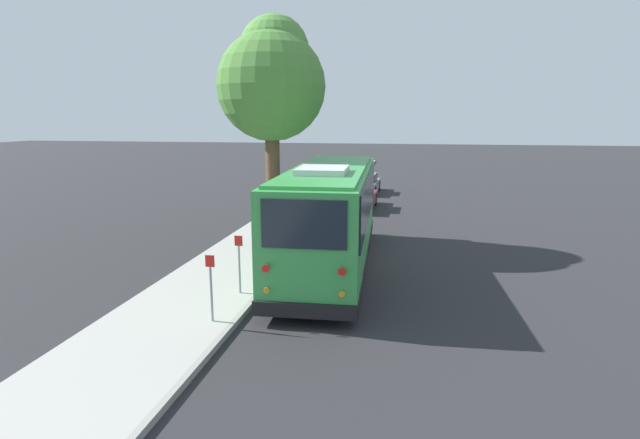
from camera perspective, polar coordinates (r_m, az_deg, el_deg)
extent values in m
plane|color=#28282B|center=(17.86, 3.31, -4.36)|extent=(160.00, 160.00, 0.00)
cube|color=#A3A099|center=(18.61, -7.79, -3.56)|extent=(80.00, 3.15, 0.15)
cube|color=gray|center=(18.17, -2.83, -3.83)|extent=(80.00, 0.14, 0.15)
cube|color=green|center=(16.27, 1.12, 0.48)|extent=(10.04, 2.87, 2.96)
cube|color=black|center=(16.58, 1.10, -4.08)|extent=(10.10, 2.92, 0.28)
cube|color=black|center=(16.16, 1.13, 2.75)|extent=(9.24, 2.92, 1.42)
cube|color=black|center=(21.09, 2.75, 4.81)|extent=(0.12, 2.15, 1.49)
cube|color=black|center=(11.27, -1.88, -0.58)|extent=(0.11, 1.98, 1.14)
cube|color=black|center=(21.02, 2.76, 6.68)|extent=(0.11, 1.77, 0.22)
cube|color=green|center=(16.05, 1.14, 5.82)|extent=(9.43, 2.61, 0.10)
cube|color=silver|center=(14.28, 0.30, 5.60)|extent=(1.88, 1.47, 0.20)
cube|color=black|center=(21.43, 2.70, -0.38)|extent=(0.20, 2.48, 0.36)
cube|color=black|center=(11.85, -1.84, -10.39)|extent=(0.20, 2.48, 0.36)
cylinder|color=red|center=(11.64, -6.24, -5.60)|extent=(0.04, 0.18, 0.18)
cylinder|color=orange|center=(11.81, -6.18, -8.08)|extent=(0.04, 0.14, 0.14)
cylinder|color=red|center=(11.35, 2.52, -6.00)|extent=(0.04, 0.18, 0.18)
cylinder|color=orange|center=(11.53, 2.50, -8.53)|extent=(0.04, 0.14, 0.14)
cube|color=white|center=(21.53, 0.54, 0.15)|extent=(0.05, 0.32, 0.18)
cube|color=white|center=(21.39, 4.92, 0.03)|extent=(0.05, 0.32, 0.18)
cube|color=black|center=(20.90, -1.13, 5.54)|extent=(0.06, 0.10, 0.24)
cylinder|color=black|center=(19.53, -1.00, -1.39)|extent=(1.05, 0.34, 1.04)
cylinder|color=slate|center=(19.53, -1.00, -1.39)|extent=(0.48, 0.34, 0.47)
cylinder|color=black|center=(19.32, 5.32, -1.58)|extent=(1.05, 0.34, 1.04)
cylinder|color=slate|center=(19.32, 5.32, -1.58)|extent=(0.48, 0.34, 0.47)
cylinder|color=black|center=(14.09, -4.64, -6.57)|extent=(1.05, 0.34, 1.04)
cylinder|color=slate|center=(14.09, -4.64, -6.57)|extent=(0.48, 0.34, 0.47)
cylinder|color=black|center=(13.80, 4.19, -6.95)|extent=(1.05, 0.34, 1.04)
cylinder|color=slate|center=(13.80, 4.19, -6.95)|extent=(0.48, 0.34, 0.47)
cube|color=maroon|center=(27.42, 4.39, 2.22)|extent=(4.34, 1.83, 0.61)
cube|color=black|center=(27.23, 4.38, 3.31)|extent=(2.07, 1.54, 0.48)
cube|color=maroon|center=(27.19, 4.39, 3.81)|extent=(1.98, 1.50, 0.05)
cube|color=black|center=(29.59, 4.91, 2.49)|extent=(0.11, 1.69, 0.20)
cube|color=black|center=(25.33, 3.78, 0.98)|extent=(0.11, 1.69, 0.20)
cylinder|color=black|center=(28.88, 3.15, 2.40)|extent=(0.62, 0.21, 0.61)
cylinder|color=slate|center=(28.88, 3.15, 2.40)|extent=(0.28, 0.23, 0.28)
cylinder|color=black|center=(28.70, 6.30, 2.29)|extent=(0.62, 0.21, 0.61)
cylinder|color=slate|center=(28.70, 6.30, 2.29)|extent=(0.28, 0.23, 0.28)
cylinder|color=black|center=(26.23, 2.29, 1.48)|extent=(0.62, 0.21, 0.61)
cylinder|color=slate|center=(26.23, 2.29, 1.48)|extent=(0.28, 0.23, 0.28)
cylinder|color=black|center=(26.03, 5.76, 1.35)|extent=(0.62, 0.21, 0.61)
cylinder|color=slate|center=(26.03, 5.76, 1.35)|extent=(0.28, 0.23, 0.28)
cube|color=slate|center=(33.29, 5.17, 3.87)|extent=(4.08, 1.84, 0.62)
cube|color=black|center=(33.12, 5.17, 4.80)|extent=(1.96, 1.52, 0.48)
cube|color=slate|center=(33.09, 5.17, 5.21)|extent=(1.88, 1.48, 0.05)
cube|color=black|center=(35.31, 5.60, 3.96)|extent=(0.15, 1.62, 0.20)
cube|color=black|center=(31.33, 4.68, 3.01)|extent=(0.15, 1.62, 0.20)
cylinder|color=black|center=(34.66, 4.19, 3.94)|extent=(0.64, 0.23, 0.63)
cylinder|color=slate|center=(34.66, 4.19, 3.94)|extent=(0.29, 0.23, 0.28)
cylinder|color=black|center=(34.47, 6.70, 3.85)|extent=(0.64, 0.23, 0.63)
cylinder|color=slate|center=(34.47, 6.70, 3.85)|extent=(0.29, 0.23, 0.28)
cylinder|color=black|center=(32.18, 3.52, 3.36)|extent=(0.64, 0.23, 0.63)
cylinder|color=slate|center=(32.18, 3.52, 3.36)|extent=(0.29, 0.23, 0.28)
cylinder|color=black|center=(31.98, 6.22, 3.26)|extent=(0.64, 0.23, 0.63)
cylinder|color=slate|center=(31.98, 6.22, 3.26)|extent=(0.29, 0.23, 0.28)
cylinder|color=brown|center=(19.72, -5.38, 4.20)|extent=(0.55, 0.55, 4.47)
sphere|color=#4C8438|center=(19.60, -5.59, 14.94)|extent=(4.14, 4.14, 4.14)
sphere|color=#528F3C|center=(20.22, -5.25, 18.67)|extent=(2.69, 2.69, 2.69)
cylinder|color=gray|center=(12.13, -12.31, -8.34)|extent=(0.06, 0.06, 1.34)
cube|color=red|center=(11.88, -12.48, -4.66)|extent=(0.02, 0.22, 0.28)
cylinder|color=gray|center=(13.88, -9.19, -5.66)|extent=(0.06, 0.06, 1.34)
cube|color=red|center=(13.66, -9.30, -2.42)|extent=(0.02, 0.22, 0.28)
cylinder|color=#99999E|center=(24.95, -0.25, 1.36)|extent=(0.22, 0.22, 0.65)
sphere|color=#99999E|center=(24.89, -0.25, 2.23)|extent=(0.20, 0.20, 0.20)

